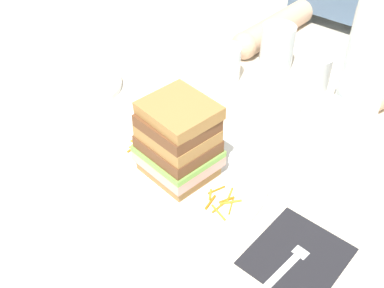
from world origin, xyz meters
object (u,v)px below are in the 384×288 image
at_px(main_plate, 180,175).
at_px(fork, 288,264).
at_px(side_plate, 79,85).
at_px(knife, 105,132).
at_px(juice_glass, 320,131).
at_px(water_bottle, 368,65).
at_px(sandwich, 179,142).
at_px(empty_tumbler_0, 277,47).
at_px(empty_tumbler_1, 313,72).
at_px(napkin_dark, 297,256).
at_px(empty_tumbler_2, 223,63).

bearing_deg(main_plate, fork, -7.35).
bearing_deg(fork, side_plate, 171.25).
relative_size(knife, juice_glass, 2.17).
bearing_deg(knife, main_plate, 1.45).
xyz_separation_m(fork, water_bottle, (-0.07, 0.32, 0.14)).
xyz_separation_m(sandwich, side_plate, (-0.34, 0.06, -0.07)).
relative_size(knife, empty_tumbler_0, 2.03).
bearing_deg(empty_tumbler_1, knife, -117.30).
bearing_deg(water_bottle, main_plate, -117.82).
relative_size(napkin_dark, empty_tumbler_2, 1.78).
distance_m(napkin_dark, side_plate, 0.57).
distance_m(napkin_dark, empty_tumbler_1, 0.44).
xyz_separation_m(water_bottle, empty_tumbler_2, (-0.29, -0.00, -0.11)).
distance_m(empty_tumbler_2, side_plate, 0.31).
relative_size(knife, side_plate, 1.12).
distance_m(empty_tumbler_1, side_plate, 0.49).
xyz_separation_m(main_plate, water_bottle, (0.15, 0.29, 0.14)).
bearing_deg(napkin_dark, juice_glass, 113.33).
distance_m(main_plate, side_plate, 0.35).
height_order(juice_glass, empty_tumbler_0, empty_tumbler_0).
bearing_deg(juice_glass, empty_tumbler_2, 164.21).
bearing_deg(fork, water_bottle, 102.50).
xyz_separation_m(napkin_dark, fork, (-0.00, -0.02, 0.00)).
distance_m(juice_glass, empty_tumbler_0, 0.28).
bearing_deg(empty_tumbler_2, empty_tumbler_1, 31.89).
bearing_deg(water_bottle, fork, -77.50).
bearing_deg(juice_glass, side_plate, -162.11).
distance_m(empty_tumbler_0, empty_tumbler_2, 0.13).
relative_size(main_plate, fork, 1.74).
bearing_deg(empty_tumbler_0, main_plate, -78.53).
height_order(juice_glass, empty_tumbler_1, juice_glass).
relative_size(sandwich, napkin_dark, 0.98).
height_order(juice_glass, side_plate, juice_glass).
relative_size(napkin_dark, empty_tumbler_1, 1.85).
bearing_deg(empty_tumbler_1, side_plate, -137.88).
height_order(empty_tumbler_0, empty_tumbler_2, empty_tumbler_0).
height_order(main_plate, sandwich, sandwich).
distance_m(sandwich, fork, 0.24).
distance_m(napkin_dark, empty_tumbler_0, 0.51).
height_order(knife, side_plate, side_plate).
height_order(main_plate, side_plate, main_plate).
distance_m(knife, empty_tumbler_1, 0.44).
bearing_deg(empty_tumbler_2, juice_glass, -15.79).
relative_size(empty_tumbler_0, empty_tumbler_2, 1.32).
bearing_deg(sandwich, main_plate, -41.83).
relative_size(napkin_dark, knife, 0.66).
height_order(knife, empty_tumbler_2, empty_tumbler_2).
bearing_deg(juice_glass, knife, -145.41).
bearing_deg(side_plate, empty_tumbler_2, 48.32).
xyz_separation_m(fork, empty_tumbler_2, (-0.36, 0.31, 0.03)).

